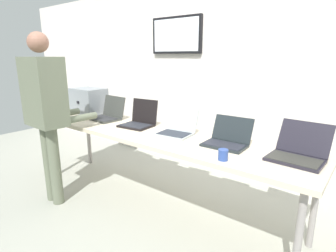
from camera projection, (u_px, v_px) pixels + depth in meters
ground at (154, 203)px, 2.87m from camera, size 8.00×8.00×0.04m
back_wall at (211, 78)px, 3.43m from camera, size 8.00×0.11×2.42m
workbench at (153, 137)px, 2.69m from camera, size 3.07×0.70×0.76m
equipment_box at (89, 101)px, 3.53m from camera, size 0.44×0.32×0.32m
laptop_station_0 at (108, 114)px, 3.22m from camera, size 0.40×0.34×0.26m
laptop_station_1 at (139, 120)px, 2.90m from camera, size 0.35×0.34×0.27m
laptop_station_2 at (178, 128)px, 2.60m from camera, size 0.34×0.35×0.25m
laptop_station_3 at (227, 139)px, 2.27m from camera, size 0.35×0.32×0.22m
laptop_station_4 at (299, 151)px, 1.97m from camera, size 0.38×0.40×0.25m
person at (46, 104)px, 2.64m from camera, size 0.45×0.60×1.71m
coffee_mug at (223, 155)px, 1.95m from camera, size 0.07×0.07×0.08m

